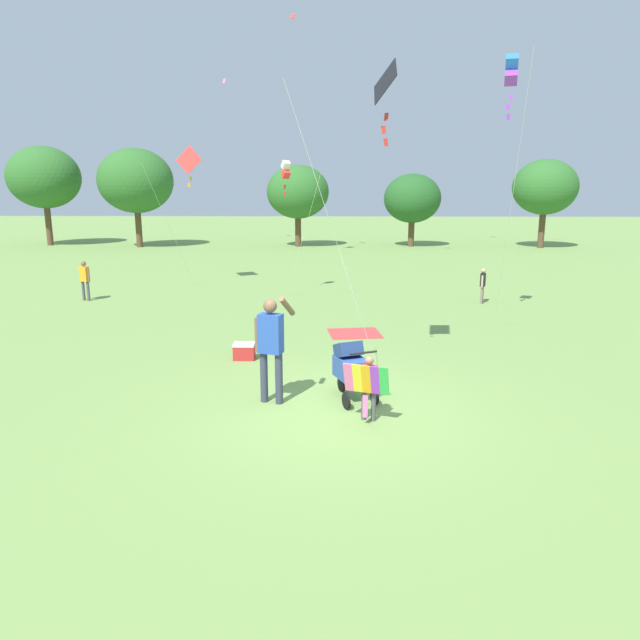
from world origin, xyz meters
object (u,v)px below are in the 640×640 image
at_px(stroller, 351,365).
at_px(picnic_blanket, 355,333).
at_px(person_red_shirt, 483,283).
at_px(cooler_box, 244,351).
at_px(kite_adult_black, 383,92).
at_px(person_adult_flyer, 271,341).
at_px(person_sitting_far, 85,277).
at_px(kite_orange_delta, 512,72).
at_px(child_with_butterfly_kite, 368,383).
at_px(kite_green_novelty, 286,171).
at_px(kite_blue_high, 188,163).

relative_size(stroller, picnic_blanket, 0.89).
bearing_deg(person_red_shirt, cooler_box, -136.33).
xyz_separation_m(stroller, kite_adult_black, (0.55, 1.50, 4.61)).
xyz_separation_m(person_adult_flyer, kite_adult_black, (1.89, 1.70, 4.14)).
bearing_deg(stroller, person_red_shirt, 63.27).
bearing_deg(person_adult_flyer, kite_adult_black, 42.05).
xyz_separation_m(person_red_shirt, picnic_blanket, (-4.07, -3.94, -0.64)).
distance_m(stroller, person_sitting_far, 11.91).
xyz_separation_m(person_adult_flyer, kite_orange_delta, (5.24, 5.69, 5.16)).
relative_size(person_adult_flyer, stroller, 1.68).
bearing_deg(person_sitting_far, child_with_butterfly_kite, -48.37).
height_order(person_red_shirt, person_sitting_far, person_sitting_far).
distance_m(child_with_butterfly_kite, person_adult_flyer, 1.82).
xyz_separation_m(stroller, picnic_blanket, (0.21, 4.56, -0.60)).
relative_size(stroller, kite_green_novelty, 0.25).
xyz_separation_m(kite_green_novelty, person_sitting_far, (-6.35, -1.13, -3.30)).
xyz_separation_m(kite_adult_black, kite_blue_high, (-6.04, 10.03, -0.87)).
xyz_separation_m(person_adult_flyer, person_sitting_far, (-6.91, 8.79, -0.33)).
height_order(kite_adult_black, cooler_box, kite_adult_black).
xyz_separation_m(kite_adult_black, kite_orange_delta, (3.35, 3.99, 1.02)).
distance_m(kite_orange_delta, cooler_box, 9.17).
bearing_deg(kite_green_novelty, stroller, -78.98).
bearing_deg(picnic_blanket, cooler_box, -136.92).
distance_m(stroller, kite_adult_black, 4.88).
relative_size(kite_orange_delta, cooler_box, 14.84).
relative_size(kite_blue_high, picnic_blanket, 3.97).
bearing_deg(cooler_box, person_red_shirt, 43.67).
bearing_deg(stroller, kite_green_novelty, 101.02).
bearing_deg(kite_blue_high, cooler_box, -70.38).
height_order(kite_adult_black, person_sitting_far, kite_adult_black).
bearing_deg(picnic_blanket, kite_green_novelty, 112.17).
bearing_deg(child_with_butterfly_kite, kite_green_novelty, 101.35).
xyz_separation_m(child_with_butterfly_kite, cooler_box, (-2.45, 3.28, -0.46)).
xyz_separation_m(stroller, kite_green_novelty, (-1.89, 9.72, 3.44)).
distance_m(person_red_shirt, cooler_box, 8.98).
bearing_deg(picnic_blanket, person_red_shirt, 44.01).
xyz_separation_m(kite_green_novelty, kite_blue_high, (-3.60, 1.81, 0.30)).
xyz_separation_m(child_with_butterfly_kite, picnic_blanket, (-0.04, 5.53, -0.63)).
relative_size(person_adult_flyer, kite_orange_delta, 0.28).
height_order(stroller, kite_blue_high, kite_blue_high).
distance_m(kite_blue_high, picnic_blanket, 9.99).
height_order(kite_adult_black, picnic_blanket, kite_adult_black).
bearing_deg(person_sitting_far, person_red_shirt, -0.41).
height_order(kite_green_novelty, kite_blue_high, kite_blue_high).
distance_m(person_adult_flyer, picnic_blanket, 5.12).
height_order(child_with_butterfly_kite, stroller, child_with_butterfly_kite).
relative_size(stroller, person_red_shirt, 1.01).
relative_size(child_with_butterfly_kite, stroller, 0.94).
bearing_deg(cooler_box, child_with_butterfly_kite, -53.19).
relative_size(kite_green_novelty, person_sitting_far, 3.45).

